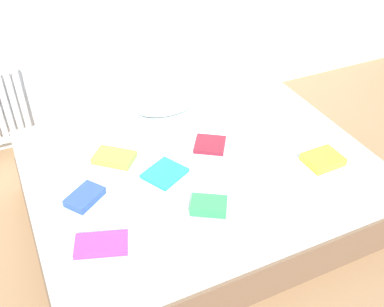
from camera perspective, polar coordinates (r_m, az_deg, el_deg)
The scene contains 11 objects.
ground_plane at distance 3.00m, azimuth 0.41°, elevation -7.82°, with size 8.00×8.00×0.00m, color #93704C.
bed at distance 2.83m, azimuth 0.43°, elevation -4.30°, with size 2.00×1.50×0.50m.
pillow at distance 3.06m, azimuth -3.34°, elevation 6.45°, with size 0.44×0.27×0.12m, color white.
textbook_lime at distance 2.66m, azimuth -9.90°, elevation -0.50°, with size 0.23×0.15×0.04m, color #8CC638.
textbook_purple at distance 2.19m, azimuth -11.49°, elevation -11.28°, with size 0.25×0.14×0.03m, color purple.
textbook_teal at distance 2.53m, azimuth -3.51°, elevation -2.52°, with size 0.22×0.19×0.02m, color teal.
textbook_maroon at distance 2.74m, azimuth 2.31°, elevation 1.16°, with size 0.18×0.18×0.03m, color maroon.
textbook_green at distance 2.31m, azimuth 2.16°, elevation -6.66°, with size 0.18×0.12×0.05m, color green.
textbook_yellow at distance 2.71m, azimuth 16.37°, elevation -0.74°, with size 0.21×0.17×0.05m, color yellow.
textbook_blue at distance 2.43m, azimuth -13.52°, elevation -5.41°, with size 0.20×0.13×0.04m, color #2847B7.
textbook_white at distance 2.89m, azimuth 10.15°, elevation 2.81°, with size 0.19×0.19×0.03m, color white.
Camera 1 is at (-0.91, -1.90, 2.13)m, focal length 41.80 mm.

